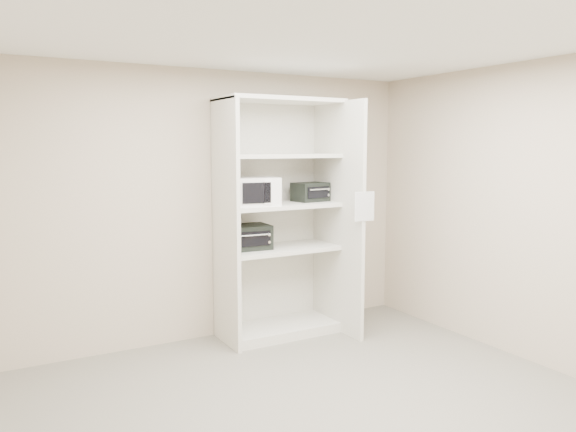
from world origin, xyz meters
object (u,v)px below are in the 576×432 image
microwave (253,191)px  shelving_unit (283,226)px  toaster_oven_upper (310,192)px  toaster_oven_lower (247,237)px

microwave → shelving_unit: bearing=16.4°
shelving_unit → microwave: size_ratio=5.30×
toaster_oven_upper → toaster_oven_lower: bearing=169.7°
microwave → toaster_oven_lower: bearing=105.4°
microwave → toaster_oven_upper: microwave is taller
shelving_unit → toaster_oven_lower: size_ratio=5.53×
toaster_oven_lower → shelving_unit: bearing=-3.9°
shelving_unit → microwave: (-0.37, -0.06, 0.38)m
toaster_oven_upper → toaster_oven_lower: size_ratio=0.78×
shelving_unit → toaster_oven_upper: shelving_unit is taller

